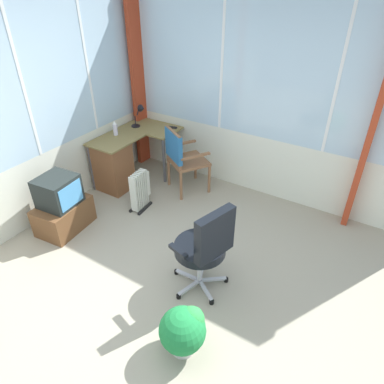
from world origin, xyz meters
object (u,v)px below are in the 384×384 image
object	(u,v)px
desk_lamp	(141,112)
wooden_armchair	(180,154)
space_heater	(140,190)
spray_bottle	(115,128)
office_chair	(206,245)
desk	(116,162)
potted_plant	(184,330)
tv_on_stand	(62,207)
tv_remote	(172,127)

from	to	relation	value
desk_lamp	wooden_armchair	bearing A→B (deg)	-106.79
desk_lamp	space_heater	size ratio (longest dim) A/B	0.60
desk_lamp	space_heater	bearing A→B (deg)	-143.91
spray_bottle	office_chair	distance (m)	2.50
desk_lamp	spray_bottle	distance (m)	0.49
desk	potted_plant	size ratio (longest dim) A/B	2.72
desk	space_heater	xyz separation A→B (m)	(-0.24, -0.64, -0.12)
spray_bottle	desk_lamp	bearing A→B (deg)	-11.09
potted_plant	space_heater	bearing A→B (deg)	48.26
desk	tv_on_stand	bearing A→B (deg)	-174.08
desk	spray_bottle	size ratio (longest dim) A/B	5.73
desk_lamp	desk	bearing A→B (deg)	-178.90
desk_lamp	tv_remote	bearing A→B (deg)	-70.15
wooden_armchair	potted_plant	bearing A→B (deg)	-145.92
desk_lamp	wooden_armchair	xyz separation A→B (m)	(-0.26, -0.87, -0.34)
potted_plant	tv_remote	bearing A→B (deg)	36.14
tv_on_stand	potted_plant	bearing A→B (deg)	-105.69
tv_remote	potted_plant	world-z (taller)	tv_remote
tv_on_stand	space_heater	distance (m)	1.00
tv_remote	tv_on_stand	world-z (taller)	tv_remote
desk	spray_bottle	distance (m)	0.49
spray_bottle	potted_plant	distance (m)	3.08
office_chair	desk	bearing A→B (deg)	63.80
office_chair	potted_plant	world-z (taller)	office_chair
desk	tv_on_stand	world-z (taller)	desk
tv_on_stand	spray_bottle	bearing A→B (deg)	9.71
spray_bottle	potted_plant	bearing A→B (deg)	-128.35
office_chair	space_heater	bearing A→B (deg)	61.55
office_chair	tv_on_stand	world-z (taller)	office_chair
desk_lamp	spray_bottle	xyz separation A→B (m)	(-0.47, 0.09, -0.10)
desk_lamp	tv_remote	world-z (taller)	desk_lamp
desk_lamp	spray_bottle	size ratio (longest dim) A/B	1.51
potted_plant	office_chair	bearing A→B (deg)	15.66
spray_bottle	wooden_armchair	bearing A→B (deg)	-77.85
tv_remote	wooden_armchair	bearing A→B (deg)	-147.48
tv_remote	wooden_armchair	distance (m)	0.62
spray_bottle	space_heater	bearing A→B (deg)	-119.65
desk_lamp	tv_on_stand	bearing A→B (deg)	-175.87
tv_on_stand	tv_remote	bearing A→B (deg)	-9.63
tv_remote	office_chair	xyz separation A→B (m)	(-1.83, -1.64, -0.16)
desk	potted_plant	distance (m)	2.83
wooden_armchair	spray_bottle	bearing A→B (deg)	102.15
desk	tv_on_stand	size ratio (longest dim) A/B	1.72
tv_on_stand	potted_plant	xyz separation A→B (m)	(-0.60, -2.15, -0.06)
space_heater	potted_plant	bearing A→B (deg)	-131.74
tv_remote	wooden_armchair	world-z (taller)	wooden_armchair
desk_lamp	potted_plant	xyz separation A→B (m)	(-2.35, -2.28, -0.68)
tv_remote	desk_lamp	bearing A→B (deg)	97.55
desk_lamp	potted_plant	world-z (taller)	desk_lamp
desk_lamp	potted_plant	size ratio (longest dim) A/B	0.72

